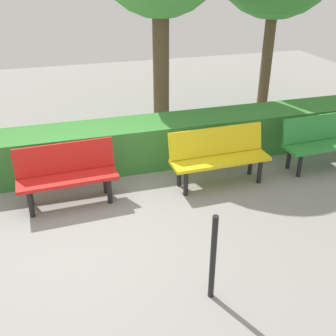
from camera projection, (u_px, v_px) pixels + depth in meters
The scene contains 6 objects.
ground_plane at pixel (75, 229), 5.20m from camera, with size 18.35×18.35×0.00m, color gray.
bench_green at pixel (329, 138), 6.61m from camera, with size 1.66×0.53×0.86m.
bench_yellow at pixel (219, 154), 6.08m from camera, with size 1.53×0.51×0.86m.
bench_red at pixel (67, 172), 5.57m from camera, with size 1.39×0.51×0.86m.
hedge_row at pixel (126, 145), 6.65m from camera, with size 14.35×0.79×0.73m, color #387F33.
railing_post_mid at pixel (213, 258), 3.94m from camera, with size 0.06×0.06×1.00m, color black.
Camera 1 is at (0.02, 4.41, 3.12)m, focal length 42.84 mm.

